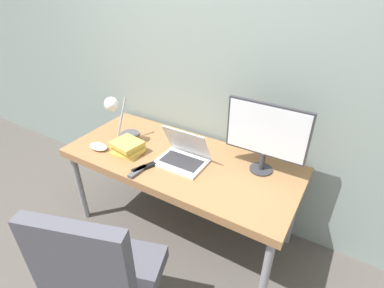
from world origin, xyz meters
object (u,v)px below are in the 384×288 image
(office_chair, at_px, (101,278))
(game_controller, at_px, (98,147))
(monitor, at_px, (266,133))
(desk_lamp, at_px, (117,112))
(laptop, at_px, (183,155))
(book_stack, at_px, (127,147))

(office_chair, bearing_deg, game_controller, 135.34)
(monitor, height_order, desk_lamp, monitor)
(laptop, xyz_separation_m, office_chair, (0.10, -0.91, -0.17))
(monitor, relative_size, office_chair, 0.50)
(laptop, relative_size, book_stack, 1.33)
(laptop, distance_m, desk_lamp, 0.61)
(laptop, height_order, book_stack, laptop)
(book_stack, distance_m, game_controller, 0.24)
(laptop, bearing_deg, book_stack, -165.57)
(laptop, relative_size, monitor, 0.63)
(office_chair, relative_size, book_stack, 4.22)
(desk_lamp, relative_size, game_controller, 2.43)
(laptop, relative_size, game_controller, 2.13)
(laptop, bearing_deg, office_chair, -84.05)
(laptop, distance_m, game_controller, 0.67)
(desk_lamp, bearing_deg, game_controller, -110.48)
(desk_lamp, bearing_deg, laptop, 1.64)
(monitor, bearing_deg, laptop, -159.56)
(monitor, bearing_deg, book_stack, -162.23)
(monitor, bearing_deg, game_controller, -161.83)
(book_stack, bearing_deg, desk_lamp, 149.60)
(monitor, relative_size, book_stack, 2.10)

